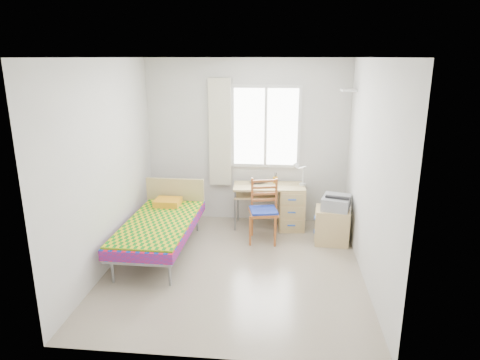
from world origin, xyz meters
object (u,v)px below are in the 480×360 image
(bed, at_px, (161,225))
(desk, at_px, (287,205))
(chair, at_px, (264,207))
(cabinet, at_px, (332,226))
(printer, at_px, (336,202))

(bed, bearing_deg, desk, 32.28)
(bed, bearing_deg, chair, 22.32)
(bed, height_order, chair, chair)
(chair, distance_m, cabinet, 1.02)
(desk, xyz_separation_m, printer, (0.69, -0.48, 0.23))
(desk, relative_size, cabinet, 2.19)
(bed, xyz_separation_m, chair, (1.39, 0.54, 0.12))
(cabinet, relative_size, printer, 1.00)
(cabinet, distance_m, printer, 0.36)
(chair, xyz_separation_m, printer, (1.03, 0.03, 0.10))
(desk, bearing_deg, bed, -152.57)
(desk, bearing_deg, chair, -127.42)
(desk, relative_size, chair, 1.23)
(desk, height_order, printer, printer)
(bed, distance_m, chair, 1.49)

